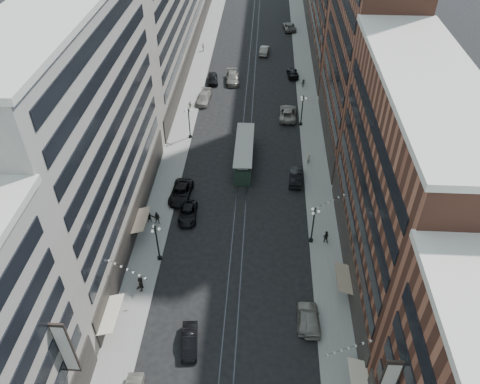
% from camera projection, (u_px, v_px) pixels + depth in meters
% --- Properties ---
extents(ground, '(220.00, 220.00, 0.00)m').
position_uv_depth(ground, '(247.00, 124.00, 80.78)').
color(ground, black).
rests_on(ground, ground).
extents(sidewalk_west, '(4.00, 180.00, 0.15)m').
position_uv_depth(sidewalk_west, '(192.00, 94.00, 88.90)').
color(sidewalk_west, gray).
rests_on(sidewalk_west, ground).
extents(sidewalk_east, '(4.00, 180.00, 0.15)m').
position_uv_depth(sidewalk_east, '(308.00, 97.00, 87.97)').
color(sidewalk_east, gray).
rests_on(sidewalk_east, ground).
extents(rail_west, '(0.12, 180.00, 0.02)m').
position_uv_depth(rail_west, '(246.00, 96.00, 88.51)').
color(rail_west, '#2D2D33').
rests_on(rail_west, ground).
extents(rail_east, '(0.12, 180.00, 0.02)m').
position_uv_depth(rail_east, '(253.00, 96.00, 88.45)').
color(rail_east, '#2D2D33').
rests_on(rail_east, ground).
extents(building_west_mid, '(8.00, 36.00, 28.00)m').
position_uv_depth(building_west_mid, '(85.00, 137.00, 51.78)').
color(building_west_mid, gray).
rests_on(building_west_mid, ground).
extents(building_east_mid, '(8.00, 30.00, 24.00)m').
position_uv_depth(building_east_mid, '(401.00, 190.00, 47.76)').
color(building_east_mid, brown).
rests_on(building_east_mid, ground).
extents(building_east_tower, '(8.00, 26.00, 42.00)m').
position_uv_depth(building_east_tower, '(372.00, 9.00, 63.63)').
color(building_east_tower, brown).
rests_on(building_east_tower, ground).
extents(lamppost_sw_far, '(1.03, 1.14, 5.52)m').
position_uv_depth(lamppost_sw_far, '(157.00, 241.00, 54.53)').
color(lamppost_sw_far, black).
rests_on(lamppost_sw_far, sidewalk_west).
extents(lamppost_sw_mid, '(1.03, 1.14, 5.52)m').
position_uv_depth(lamppost_sw_mid, '(189.00, 122.00, 75.34)').
color(lamppost_sw_mid, black).
rests_on(lamppost_sw_mid, sidewalk_west).
extents(lamppost_se_far, '(1.03, 1.14, 5.52)m').
position_uv_depth(lamppost_se_far, '(313.00, 224.00, 56.84)').
color(lamppost_se_far, black).
rests_on(lamppost_se_far, sidewalk_east).
extents(lamppost_se_mid, '(1.03, 1.14, 5.52)m').
position_uv_depth(lamppost_se_mid, '(302.00, 109.00, 78.42)').
color(lamppost_se_mid, black).
rests_on(lamppost_se_mid, sidewalk_east).
extents(streetcar, '(2.68, 12.11, 3.35)m').
position_uv_depth(streetcar, '(244.00, 154.00, 71.04)').
color(streetcar, '#203326').
rests_on(streetcar, ground).
extents(car_2, '(2.61, 5.19, 1.41)m').
position_uv_depth(car_2, '(188.00, 213.00, 61.88)').
color(car_2, black).
rests_on(car_2, ground).
extents(car_4, '(2.01, 4.69, 1.58)m').
position_uv_depth(car_4, '(311.00, 319.00, 48.99)').
color(car_4, gray).
rests_on(car_4, ground).
extents(car_5, '(2.01, 4.58, 1.46)m').
position_uv_depth(car_5, '(190.00, 341.00, 47.04)').
color(car_5, black).
rests_on(car_5, ground).
extents(pedestrian_2, '(0.93, 0.54, 1.86)m').
position_uv_depth(pedestrian_2, '(157.00, 218.00, 60.60)').
color(pedestrian_2, black).
rests_on(pedestrian_2, sidewalk_west).
extents(car_7, '(3.07, 6.05, 1.64)m').
position_uv_depth(car_7, '(181.00, 193.00, 65.04)').
color(car_7, black).
rests_on(car_7, ground).
extents(car_8, '(2.73, 5.81, 1.64)m').
position_uv_depth(car_8, '(204.00, 98.00, 86.27)').
color(car_8, gray).
rests_on(car_8, ground).
extents(car_9, '(2.48, 4.96, 1.62)m').
position_uv_depth(car_9, '(213.00, 79.00, 92.42)').
color(car_9, black).
rests_on(car_9, ground).
extents(car_10, '(2.21, 5.24, 1.68)m').
position_uv_depth(car_10, '(296.00, 176.00, 67.84)').
color(car_10, black).
rests_on(car_10, ground).
extents(car_11, '(3.20, 6.44, 1.75)m').
position_uv_depth(car_11, '(288.00, 113.00, 81.89)').
color(car_11, gray).
rests_on(car_11, ground).
extents(car_12, '(2.56, 5.24, 1.47)m').
position_uv_depth(car_12, '(293.00, 73.00, 94.52)').
color(car_12, black).
rests_on(car_12, ground).
extents(car_13, '(1.86, 4.47, 1.51)m').
position_uv_depth(car_13, '(231.00, 80.00, 92.23)').
color(car_13, black).
rests_on(car_13, ground).
extents(car_14, '(2.40, 5.31, 1.69)m').
position_uv_depth(car_14, '(264.00, 50.00, 103.19)').
color(car_14, slate).
rests_on(car_14, ground).
extents(pedestrian_5, '(1.44, 0.61, 1.50)m').
position_uv_depth(pedestrian_5, '(149.00, 217.00, 61.03)').
color(pedestrian_5, black).
rests_on(pedestrian_5, sidewalk_west).
extents(pedestrian_6, '(1.04, 0.52, 1.73)m').
position_uv_depth(pedestrian_6, '(190.00, 106.00, 83.65)').
color(pedestrian_6, '#BEB99E').
rests_on(pedestrian_6, sidewalk_west).
extents(pedestrian_7, '(0.93, 0.67, 1.72)m').
position_uv_depth(pedestrian_7, '(326.00, 237.00, 58.10)').
color(pedestrian_7, black).
rests_on(pedestrian_7, sidewalk_east).
extents(pedestrian_8, '(0.79, 0.77, 1.83)m').
position_uv_depth(pedestrian_8, '(308.00, 159.00, 70.86)').
color(pedestrian_8, '#C1B3A0').
rests_on(pedestrian_8, sidewalk_east).
extents(pedestrian_9, '(1.13, 0.74, 1.61)m').
position_uv_depth(pedestrian_9, '(303.00, 83.00, 90.50)').
color(pedestrian_9, black).
rests_on(pedestrian_9, sidewalk_east).
extents(car_extra_0, '(1.88, 4.42, 1.49)m').
position_uv_depth(car_extra_0, '(305.00, 318.00, 49.17)').
color(car_extra_0, slate).
rests_on(car_extra_0, ground).
extents(car_extra_1, '(3.48, 6.30, 1.67)m').
position_uv_depth(car_extra_1, '(289.00, 27.00, 114.37)').
color(car_extra_1, '#636258').
rests_on(car_extra_1, ground).
extents(car_extra_2, '(2.99, 6.20, 1.74)m').
position_uv_depth(car_extra_2, '(232.00, 78.00, 92.59)').
color(car_extra_2, slate).
rests_on(car_extra_2, ground).
extents(pedestrian_extra_0, '(0.56, 1.76, 1.88)m').
position_uv_depth(pedestrian_extra_0, '(141.00, 284.00, 52.23)').
color(pedestrian_extra_0, black).
rests_on(pedestrian_extra_0, sidewalk_west).
extents(pedestrian_extra_2, '(0.74, 1.09, 1.71)m').
position_uv_depth(pedestrian_extra_2, '(203.00, 47.00, 104.13)').
color(pedestrian_extra_2, '#B1AA92').
rests_on(pedestrian_extra_2, sidewalk_west).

